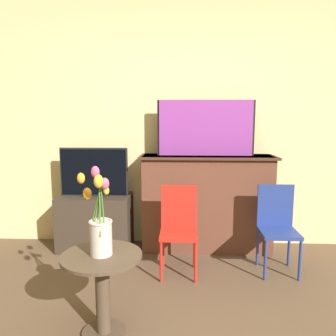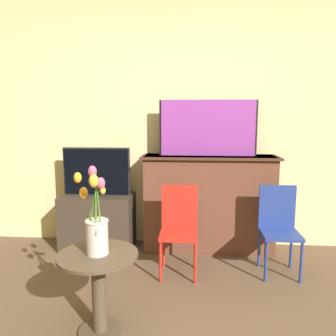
# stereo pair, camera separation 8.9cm
# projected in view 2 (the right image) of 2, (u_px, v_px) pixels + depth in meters

# --- Properties ---
(wall_back) EXTENTS (8.00, 0.06, 2.70)m
(wall_back) POSITION_uv_depth(u_px,v_px,m) (189.00, 120.00, 3.49)
(wall_back) COLOR beige
(wall_back) RESTS_ON ground
(fireplace_mantel) EXTENTS (1.38, 0.40, 0.99)m
(fireplace_mantel) POSITION_uv_depth(u_px,v_px,m) (209.00, 202.00, 3.40)
(fireplace_mantel) COLOR brown
(fireplace_mantel) RESTS_ON ground
(painting) EXTENTS (0.98, 0.03, 0.56)m
(painting) POSITION_uv_depth(u_px,v_px,m) (208.00, 128.00, 3.29)
(painting) COLOR black
(painting) RESTS_ON fireplace_mantel
(tv_stand) EXTENTS (0.75, 0.41, 0.57)m
(tv_stand) POSITION_uv_depth(u_px,v_px,m) (98.00, 221.00, 3.48)
(tv_stand) COLOR #382D23
(tv_stand) RESTS_ON ground
(tv_monitor) EXTENTS (0.70, 0.12, 0.50)m
(tv_monitor) POSITION_uv_depth(u_px,v_px,m) (97.00, 172.00, 3.40)
(tv_monitor) COLOR black
(tv_monitor) RESTS_ON tv_stand
(chair_red) EXTENTS (0.32, 0.32, 0.77)m
(chair_red) POSITION_uv_depth(u_px,v_px,m) (179.00, 224.00, 2.90)
(chair_red) COLOR red
(chair_red) RESTS_ON ground
(chair_blue) EXTENTS (0.32, 0.32, 0.77)m
(chair_blue) POSITION_uv_depth(u_px,v_px,m) (279.00, 224.00, 2.90)
(chair_blue) COLOR navy
(chair_blue) RESTS_ON ground
(side_table) EXTENTS (0.50, 0.50, 0.54)m
(side_table) POSITION_uv_depth(u_px,v_px,m) (99.00, 282.00, 2.06)
(side_table) COLOR #4C3D2D
(side_table) RESTS_ON ground
(vase_tulips) EXTENTS (0.21, 0.30, 0.53)m
(vase_tulips) POSITION_uv_depth(u_px,v_px,m) (96.00, 225.00, 2.01)
(vase_tulips) COLOR beige
(vase_tulips) RESTS_ON side_table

